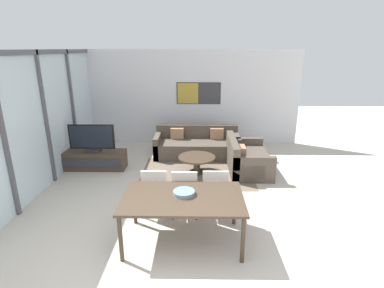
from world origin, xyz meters
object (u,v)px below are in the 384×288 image
sofa_side (245,160)px  dining_table (183,201)px  television (92,138)px  dining_chair_right (215,189)px  sofa_main (197,146)px  dining_chair_left (155,189)px  tv_console (94,160)px  dining_chair_centre (185,190)px  fruit_bowl (184,192)px  coffee_table (197,161)px

sofa_side → dining_table: sofa_side is taller
television → dining_chair_right: television is taller
sofa_side → dining_table: (-1.37, -2.82, 0.42)m
sofa_main → dining_chair_left: bearing=-102.9°
television → sofa_side: (3.68, -0.04, -0.51)m
television → dining_chair_right: size_ratio=1.22×
sofa_side → dining_chair_right: size_ratio=1.74×
tv_console → dining_chair_left: bearing=-49.7°
dining_chair_centre → sofa_side: bearing=57.1°
television → dining_table: 3.68m
dining_chair_centre → dining_chair_right: size_ratio=1.00×
tv_console → sofa_side: bearing=-0.6°
dining_chair_centre → fruit_bowl: (0.01, -0.65, 0.28)m
sofa_main → television: bearing=-157.7°
sofa_main → fruit_bowl: 3.87m
tv_console → dining_chair_right: (2.82, -2.11, 0.28)m
sofa_side → dining_chair_centre: size_ratio=1.74×
dining_chair_centre → dining_chair_right: 0.51m
dining_chair_right → sofa_main: bearing=95.6°
tv_console → sofa_main: size_ratio=0.67×
sofa_side → fruit_bowl: fruit_bowl is taller
coffee_table → television: bearing=174.9°
dining_chair_left → fruit_bowl: bearing=-52.2°
television → sofa_side: size_ratio=0.70×
dining_chair_right → tv_console: bearing=143.2°
dining_chair_left → dining_chair_right: 1.03m
dining_table → dining_chair_centre: (-0.00, 0.71, -0.18)m
television → dining_chair_right: bearing=-36.8°
sofa_side → fruit_bowl: 3.11m
coffee_table → dining_chair_centre: 1.95m
coffee_table → dining_chair_right: size_ratio=0.97×
dining_table → fruit_bowl: 0.12m
television → dining_table: (2.31, -2.86, -0.09)m
television → sofa_main: size_ratio=0.48×
dining_table → dining_chair_centre: dining_chair_centre is taller
sofa_main → tv_console: bearing=-157.7°
tv_console → dining_chair_left: size_ratio=1.72×
television → dining_chair_left: (1.79, -2.12, -0.27)m
dining_table → dining_chair_centre: size_ratio=2.00×
sofa_main → dining_table: size_ratio=1.28×
sofa_side → dining_chair_left: 2.81m
dining_chair_left → dining_chair_centre: size_ratio=1.00×
television → fruit_bowl: bearing=-50.3°
tv_console → dining_chair_right: size_ratio=1.72×
dining_chair_left → dining_chair_right: same height
sofa_side → dining_table: size_ratio=0.87×
coffee_table → dining_chair_centre: size_ratio=0.97×
sofa_side → fruit_bowl: size_ratio=4.79×
dining_table → dining_chair_left: dining_chair_left is taller
television → dining_chair_centre: (2.31, -2.15, -0.27)m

